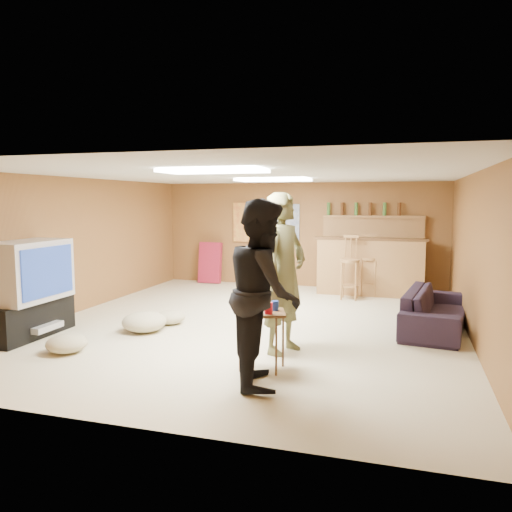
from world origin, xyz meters
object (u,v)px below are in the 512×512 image
(tv_body, at_px, (29,271))
(person_olive, at_px, (284,273))
(tray_table, at_px, (262,340))
(bar_counter, at_px, (370,266))
(sofa, at_px, (435,310))
(person_black, at_px, (264,292))

(tv_body, distance_m, person_olive, 3.43)
(tray_table, bearing_deg, bar_counter, 80.33)
(person_olive, bearing_deg, sofa, -28.36)
(bar_counter, bearing_deg, person_black, -97.55)
(tv_body, xyz_separation_m, tray_table, (3.33, -0.34, -0.58))
(bar_counter, xyz_separation_m, person_black, (-0.69, -5.18, 0.38))
(person_olive, height_order, person_black, person_olive)
(bar_counter, distance_m, person_black, 5.24)
(person_black, relative_size, tray_table, 2.90)
(tv_body, height_order, sofa, tv_body)
(sofa, distance_m, tray_table, 2.98)
(sofa, xyz_separation_m, tray_table, (-1.90, -2.30, 0.03))
(tv_body, bearing_deg, tray_table, -5.90)
(tv_body, relative_size, sofa, 0.56)
(person_olive, xyz_separation_m, sofa, (1.82, 1.61, -0.68))
(bar_counter, xyz_separation_m, tray_table, (-0.82, -4.79, -0.23))
(person_olive, relative_size, person_black, 1.04)
(person_black, bearing_deg, bar_counter, -25.26)
(tv_body, height_order, tray_table, tv_body)
(person_black, bearing_deg, person_olive, -15.01)
(sofa, bearing_deg, tray_table, 148.52)
(person_black, distance_m, tray_table, 0.73)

